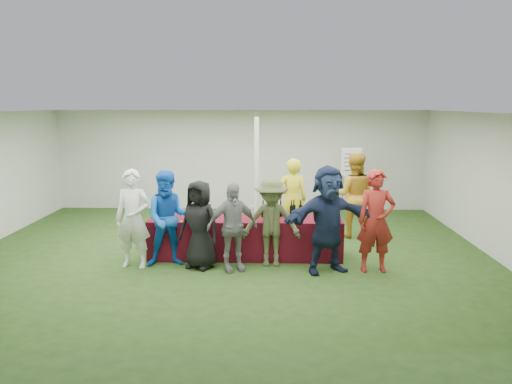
{
  "coord_description": "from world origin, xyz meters",
  "views": [
    {
      "loc": [
        0.79,
        -9.48,
        2.88
      ],
      "look_at": [
        0.53,
        -0.36,
        1.25
      ],
      "focal_mm": 35.0,
      "sensor_mm": 36.0,
      "label": 1
    }
  ],
  "objects_px": {
    "customer_0": "(133,219)",
    "customer_3": "(232,227)",
    "wine_list_sign": "(351,167)",
    "customer_4": "(271,222)",
    "customer_1": "(169,218)",
    "customer_2": "(200,225)",
    "dump_bucket": "(329,217)",
    "customer_6": "(376,221)",
    "staff_pourer": "(292,200)",
    "staff_back": "(354,195)",
    "customer_5": "(328,219)",
    "serving_table": "(245,237)"
  },
  "relations": [
    {
      "from": "serving_table",
      "to": "customer_1",
      "type": "distance_m",
      "value": 1.52
    },
    {
      "from": "customer_1",
      "to": "customer_4",
      "type": "bearing_deg",
      "value": -9.46
    },
    {
      "from": "staff_back",
      "to": "customer_4",
      "type": "relative_size",
      "value": 1.16
    },
    {
      "from": "staff_back",
      "to": "customer_6",
      "type": "distance_m",
      "value": 2.28
    },
    {
      "from": "wine_list_sign",
      "to": "customer_6",
      "type": "height_order",
      "value": "wine_list_sign"
    },
    {
      "from": "customer_0",
      "to": "customer_5",
      "type": "distance_m",
      "value": 3.4
    },
    {
      "from": "dump_bucket",
      "to": "customer_3",
      "type": "height_order",
      "value": "customer_3"
    },
    {
      "from": "staff_pourer",
      "to": "customer_4",
      "type": "relative_size",
      "value": 1.11
    },
    {
      "from": "serving_table",
      "to": "customer_6",
      "type": "xyz_separation_m",
      "value": [
        2.28,
        -0.76,
        0.52
      ]
    },
    {
      "from": "customer_3",
      "to": "customer_4",
      "type": "relative_size",
      "value": 0.98
    },
    {
      "from": "customer_0",
      "to": "customer_3",
      "type": "relative_size",
      "value": 1.13
    },
    {
      "from": "staff_pourer",
      "to": "customer_4",
      "type": "xyz_separation_m",
      "value": [
        -0.44,
        -1.65,
        -0.09
      ]
    },
    {
      "from": "customer_5",
      "to": "serving_table",
      "type": "bearing_deg",
      "value": 129.76
    },
    {
      "from": "staff_pourer",
      "to": "customer_3",
      "type": "xyz_separation_m",
      "value": [
        -1.11,
        -1.94,
        -0.1
      ]
    },
    {
      "from": "serving_table",
      "to": "customer_0",
      "type": "bearing_deg",
      "value": -161.7
    },
    {
      "from": "customer_4",
      "to": "customer_5",
      "type": "distance_m",
      "value": 1.02
    },
    {
      "from": "wine_list_sign",
      "to": "customer_5",
      "type": "relative_size",
      "value": 0.97
    },
    {
      "from": "staff_back",
      "to": "customer_3",
      "type": "bearing_deg",
      "value": 52.74
    },
    {
      "from": "wine_list_sign",
      "to": "customer_0",
      "type": "distance_m",
      "value": 5.84
    },
    {
      "from": "customer_0",
      "to": "customer_1",
      "type": "xyz_separation_m",
      "value": [
        0.61,
        0.11,
        -0.02
      ]
    },
    {
      "from": "customer_0",
      "to": "customer_1",
      "type": "relative_size",
      "value": 1.02
    },
    {
      "from": "dump_bucket",
      "to": "staff_pourer",
      "type": "relative_size",
      "value": 0.15
    },
    {
      "from": "staff_pourer",
      "to": "customer_2",
      "type": "relative_size",
      "value": 1.12
    },
    {
      "from": "customer_4",
      "to": "customer_3",
      "type": "bearing_deg",
      "value": -158.06
    },
    {
      "from": "customer_2",
      "to": "customer_4",
      "type": "bearing_deg",
      "value": 31.67
    },
    {
      "from": "customer_1",
      "to": "customer_6",
      "type": "relative_size",
      "value": 0.97
    },
    {
      "from": "serving_table",
      "to": "staff_pourer",
      "type": "xyz_separation_m",
      "value": [
        0.92,
        1.16,
        0.5
      ]
    },
    {
      "from": "customer_2",
      "to": "customer_1",
      "type": "bearing_deg",
      "value": -167.17
    },
    {
      "from": "wine_list_sign",
      "to": "customer_4",
      "type": "relative_size",
      "value": 1.14
    },
    {
      "from": "wine_list_sign",
      "to": "customer_6",
      "type": "relative_size",
      "value": 1.01
    },
    {
      "from": "serving_table",
      "to": "customer_4",
      "type": "height_order",
      "value": "customer_4"
    },
    {
      "from": "customer_0",
      "to": "customer_6",
      "type": "bearing_deg",
      "value": 4.78
    },
    {
      "from": "wine_list_sign",
      "to": "customer_1",
      "type": "relative_size",
      "value": 1.05
    },
    {
      "from": "serving_table",
      "to": "customer_6",
      "type": "height_order",
      "value": "customer_6"
    },
    {
      "from": "dump_bucket",
      "to": "customer_4",
      "type": "height_order",
      "value": "customer_4"
    },
    {
      "from": "customer_0",
      "to": "customer_4",
      "type": "distance_m",
      "value": 2.44
    },
    {
      "from": "customer_1",
      "to": "customer_0",
      "type": "bearing_deg",
      "value": 179.4
    },
    {
      "from": "dump_bucket",
      "to": "customer_2",
      "type": "relative_size",
      "value": 0.17
    },
    {
      "from": "customer_1",
      "to": "wine_list_sign",
      "type": "bearing_deg",
      "value": 33.48
    },
    {
      "from": "wine_list_sign",
      "to": "staff_back",
      "type": "height_order",
      "value": "staff_back"
    },
    {
      "from": "customer_1",
      "to": "customer_2",
      "type": "bearing_deg",
      "value": -22.48
    },
    {
      "from": "staff_back",
      "to": "customer_2",
      "type": "height_order",
      "value": "staff_back"
    },
    {
      "from": "staff_pourer",
      "to": "customer_0",
      "type": "bearing_deg",
      "value": 24.29
    },
    {
      "from": "customer_2",
      "to": "customer_6",
      "type": "bearing_deg",
      "value": 22.64
    },
    {
      "from": "staff_pourer",
      "to": "wine_list_sign",
      "type": "bearing_deg",
      "value": -135.54
    },
    {
      "from": "customer_5",
      "to": "customer_6",
      "type": "height_order",
      "value": "customer_5"
    },
    {
      "from": "customer_6",
      "to": "customer_0",
      "type": "bearing_deg",
      "value": 174.65
    },
    {
      "from": "serving_table",
      "to": "dump_bucket",
      "type": "relative_size",
      "value": 13.43
    },
    {
      "from": "dump_bucket",
      "to": "customer_6",
      "type": "distance_m",
      "value": 0.91
    },
    {
      "from": "dump_bucket",
      "to": "customer_4",
      "type": "relative_size",
      "value": 0.17
    }
  ]
}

